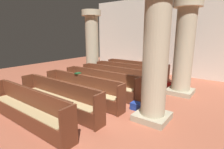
{
  "coord_description": "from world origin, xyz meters",
  "views": [
    {
      "loc": [
        3.73,
        -4.24,
        2.41
      ],
      "look_at": [
        -0.45,
        1.43,
        0.75
      ],
      "focal_mm": 28.09,
      "sensor_mm": 36.0,
      "label": 1
    }
  ],
  "objects_px": {
    "pillar_aisle_rear": "(156,53)",
    "kneeler_box_red": "(168,85)",
    "pew_row_4": "(82,89)",
    "pillar_aisle_side": "(184,47)",
    "pew_row_5": "(59,96)",
    "kneeler_box_blue": "(138,106)",
    "pew_row_6": "(28,107)",
    "pew_row_3": "(100,82)",
    "pew_row_1": "(127,73)",
    "hymn_book": "(78,73)",
    "pew_row_0": "(136,70)",
    "pillar_far_side": "(92,43)",
    "lectern": "(156,68)",
    "pew_row_2": "(115,77)"
  },
  "relations": [
    {
      "from": "pew_row_5",
      "to": "kneeler_box_blue",
      "type": "relative_size",
      "value": 7.86
    },
    {
      "from": "pew_row_1",
      "to": "pew_row_3",
      "type": "distance_m",
      "value": 2.0
    },
    {
      "from": "pew_row_4",
      "to": "kneeler_box_red",
      "type": "relative_size",
      "value": 10.39
    },
    {
      "from": "pillar_aisle_rear",
      "to": "lectern",
      "type": "relative_size",
      "value": 3.37
    },
    {
      "from": "pillar_far_side",
      "to": "pillar_aisle_rear",
      "type": "xyz_separation_m",
      "value": [
        5.1,
        -3.05,
        -0.0
      ]
    },
    {
      "from": "pew_row_1",
      "to": "pew_row_4",
      "type": "bearing_deg",
      "value": -90.0
    },
    {
      "from": "hymn_book",
      "to": "kneeler_box_blue",
      "type": "xyz_separation_m",
      "value": [
        2.32,
        0.38,
        -0.86
      ]
    },
    {
      "from": "pew_row_0",
      "to": "kneeler_box_red",
      "type": "height_order",
      "value": "pew_row_0"
    },
    {
      "from": "kneeler_box_red",
      "to": "pew_row_4",
      "type": "bearing_deg",
      "value": -117.73
    },
    {
      "from": "pillar_far_side",
      "to": "pew_row_3",
      "type": "bearing_deg",
      "value": -42.35
    },
    {
      "from": "pew_row_5",
      "to": "pew_row_6",
      "type": "height_order",
      "value": "same"
    },
    {
      "from": "pew_row_6",
      "to": "pillar_aisle_side",
      "type": "distance_m",
      "value": 5.81
    },
    {
      "from": "pew_row_1",
      "to": "lectern",
      "type": "bearing_deg",
      "value": 76.78
    },
    {
      "from": "pillar_far_side",
      "to": "kneeler_box_blue",
      "type": "xyz_separation_m",
      "value": [
        4.46,
        -2.73,
        -1.78
      ]
    },
    {
      "from": "pillar_aisle_side",
      "to": "pillar_aisle_rear",
      "type": "height_order",
      "value": "same"
    },
    {
      "from": "pillar_aisle_rear",
      "to": "pillar_far_side",
      "type": "bearing_deg",
      "value": 149.09
    },
    {
      "from": "pew_row_2",
      "to": "kneeler_box_red",
      "type": "bearing_deg",
      "value": 40.0
    },
    {
      "from": "pew_row_4",
      "to": "pillar_aisle_side",
      "type": "relative_size",
      "value": 0.94
    },
    {
      "from": "pillar_aisle_side",
      "to": "pillar_far_side",
      "type": "height_order",
      "value": "same"
    },
    {
      "from": "pew_row_0",
      "to": "pillar_aisle_side",
      "type": "xyz_separation_m",
      "value": [
        2.57,
        -0.97,
        1.4
      ]
    },
    {
      "from": "pew_row_3",
      "to": "lectern",
      "type": "relative_size",
      "value": 3.18
    },
    {
      "from": "pew_row_0",
      "to": "pew_row_4",
      "type": "height_order",
      "value": "same"
    },
    {
      "from": "pew_row_1",
      "to": "pew_row_2",
      "type": "xyz_separation_m",
      "value": [
        0.0,
        -1.0,
        0.0
      ]
    },
    {
      "from": "pew_row_1",
      "to": "pew_row_6",
      "type": "height_order",
      "value": "same"
    },
    {
      "from": "pew_row_0",
      "to": "pew_row_5",
      "type": "bearing_deg",
      "value": -90.0
    },
    {
      "from": "pew_row_6",
      "to": "kneeler_box_blue",
      "type": "xyz_separation_m",
      "value": [
        1.94,
        2.56,
        -0.38
      ]
    },
    {
      "from": "pillar_aisle_side",
      "to": "kneeler_box_red",
      "type": "xyz_separation_m",
      "value": [
        -0.7,
        0.55,
        -1.78
      ]
    },
    {
      "from": "pew_row_6",
      "to": "pillar_aisle_side",
      "type": "bearing_deg",
      "value": 62.85
    },
    {
      "from": "hymn_book",
      "to": "kneeler_box_red",
      "type": "distance_m",
      "value": 4.16
    },
    {
      "from": "pew_row_0",
      "to": "pew_row_6",
      "type": "height_order",
      "value": "same"
    },
    {
      "from": "pew_row_5",
      "to": "pew_row_2",
      "type": "bearing_deg",
      "value": 90.0
    },
    {
      "from": "pew_row_6",
      "to": "hymn_book",
      "type": "xyz_separation_m",
      "value": [
        -0.39,
        2.18,
        0.47
      ]
    },
    {
      "from": "pillar_far_side",
      "to": "pillar_aisle_rear",
      "type": "height_order",
      "value": "same"
    },
    {
      "from": "pew_row_4",
      "to": "pillar_aisle_side",
      "type": "distance_m",
      "value": 4.21
    },
    {
      "from": "kneeler_box_red",
      "to": "pillar_aisle_rear",
      "type": "bearing_deg",
      "value": -78.18
    },
    {
      "from": "kneeler_box_blue",
      "to": "pillar_aisle_side",
      "type": "bearing_deg",
      "value": 75.44
    },
    {
      "from": "pillar_aisle_rear",
      "to": "pillar_aisle_side",
      "type": "bearing_deg",
      "value": 90.0
    },
    {
      "from": "pew_row_3",
      "to": "kneeler_box_red",
      "type": "relative_size",
      "value": 10.39
    },
    {
      "from": "pillar_aisle_rear",
      "to": "hymn_book",
      "type": "relative_size",
      "value": 17.18
    },
    {
      "from": "pillar_aisle_rear",
      "to": "kneeler_box_red",
      "type": "height_order",
      "value": "pillar_aisle_rear"
    },
    {
      "from": "pew_row_4",
      "to": "kneeler_box_red",
      "type": "distance_m",
      "value": 4.05
    },
    {
      "from": "pew_row_6",
      "to": "pew_row_3",
      "type": "bearing_deg",
      "value": 90.0
    },
    {
      "from": "pillar_far_side",
      "to": "pew_row_1",
      "type": "bearing_deg",
      "value": -6.87
    },
    {
      "from": "pillar_far_side",
      "to": "kneeler_box_red",
      "type": "bearing_deg",
      "value": 3.55
    },
    {
      "from": "pew_row_1",
      "to": "pew_row_2",
      "type": "bearing_deg",
      "value": -90.0
    },
    {
      "from": "pew_row_0",
      "to": "hymn_book",
      "type": "height_order",
      "value": "hymn_book"
    },
    {
      "from": "kneeler_box_blue",
      "to": "pew_row_4",
      "type": "bearing_deg",
      "value": -163.67
    },
    {
      "from": "pillar_aisle_rear",
      "to": "hymn_book",
      "type": "bearing_deg",
      "value": -178.8
    },
    {
      "from": "pew_row_1",
      "to": "pew_row_4",
      "type": "height_order",
      "value": "same"
    },
    {
      "from": "pew_row_1",
      "to": "kneeler_box_red",
      "type": "xyz_separation_m",
      "value": [
        1.88,
        0.58,
        -0.38
      ]
    }
  ]
}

